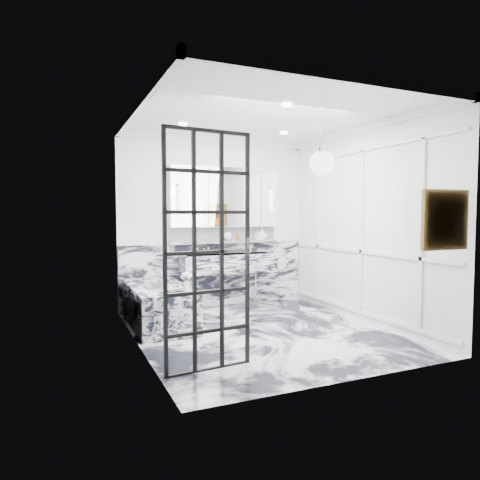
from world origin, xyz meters
name	(u,v)px	position (x,y,z in m)	size (l,w,h in m)	color
floor	(263,332)	(0.00, 0.00, 0.00)	(3.60, 3.60, 0.00)	silver
ceiling	(263,115)	(0.00, 0.00, 2.80)	(3.60, 3.60, 0.00)	white
wall_back	(215,222)	(0.00, 1.80, 1.40)	(3.60, 3.60, 0.00)	white
wall_front	(352,230)	(0.00, -1.80, 1.40)	(3.60, 3.60, 0.00)	white
wall_left	(138,226)	(-1.60, 0.00, 1.40)	(3.60, 3.60, 0.00)	white
wall_right	(363,224)	(1.60, 0.00, 1.40)	(3.60, 3.60, 0.00)	white
marble_clad_back	(216,274)	(0.00, 1.78, 0.53)	(3.18, 0.05, 1.05)	silver
marble_clad_left	(139,231)	(-1.59, 0.00, 1.34)	(0.02, 3.56, 2.68)	silver
panel_molding	(361,231)	(1.58, 0.00, 1.30)	(0.03, 3.40, 2.30)	white
soap_bottle_a	(261,233)	(0.82, 1.71, 1.20)	(0.09, 0.09, 0.22)	#8C5919
soap_bottle_b	(258,235)	(0.76, 1.71, 1.18)	(0.08, 0.08, 0.18)	#4C4C51
soap_bottle_c	(264,235)	(0.87, 1.71, 1.17)	(0.13, 0.13, 0.16)	silver
face_pot	(228,236)	(0.19, 1.71, 1.17)	(0.14, 0.14, 0.14)	white
amber_bottle	(238,237)	(0.39, 1.71, 1.14)	(0.04, 0.04, 0.10)	#8C5919
flower_vase	(187,287)	(-0.93, 0.32, 0.61)	(0.07, 0.07, 0.12)	silver
crittall_door	(208,252)	(-1.10, -1.01, 1.17)	(0.88, 0.04, 2.34)	black
artwork	(445,220)	(1.20, -1.76, 1.48)	(0.52, 0.05, 0.52)	orange
pendant_light	(322,163)	(-0.03, -1.35, 2.04)	(0.24, 0.24, 0.24)	white
trough_sink	(229,263)	(0.15, 1.55, 0.73)	(1.60, 0.45, 0.30)	silver
ledge	(225,242)	(0.15, 1.72, 1.07)	(1.90, 0.14, 0.04)	silver
subway_tile	(224,234)	(0.15, 1.78, 1.21)	(1.90, 0.03, 0.23)	white
mirror_cabinet	(225,197)	(0.15, 1.73, 1.82)	(1.90, 0.16, 1.00)	white
sconce_left	(179,199)	(-0.67, 1.63, 1.78)	(0.07, 0.07, 0.40)	white
sconce_right	(271,200)	(0.97, 1.63, 1.78)	(0.07, 0.07, 0.40)	white
bathtub	(158,305)	(-1.18, 0.90, 0.28)	(0.75, 1.65, 0.55)	silver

